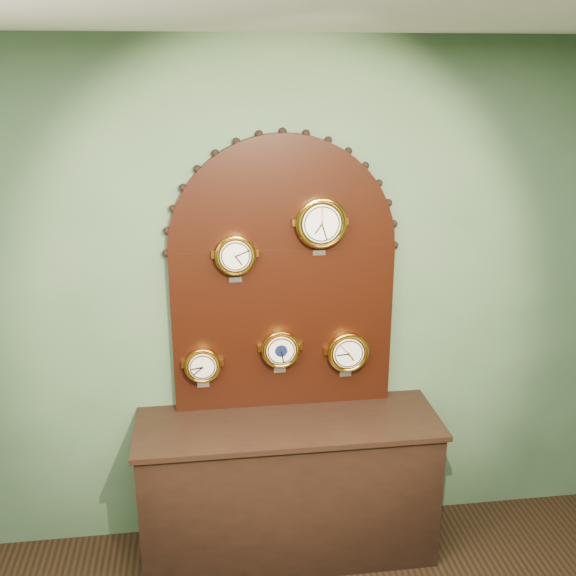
{
  "coord_description": "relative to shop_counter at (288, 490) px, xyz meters",
  "views": [
    {
      "loc": [
        -0.43,
        -0.95,
        2.65
      ],
      "look_at": [
        0.0,
        2.25,
        1.58
      ],
      "focal_mm": 42.12,
      "sensor_mm": 36.0,
      "label": 1
    }
  ],
  "objects": [
    {
      "name": "tide_clock",
      "position": [
        0.35,
        0.15,
        0.75
      ],
      "size": [
        0.23,
        0.08,
        0.28
      ],
      "color": "gold",
      "rests_on": "display_board"
    },
    {
      "name": "hygrometer",
      "position": [
        -0.45,
        0.15,
        0.72
      ],
      "size": [
        0.2,
        0.08,
        0.25
      ],
      "color": "gold",
      "rests_on": "display_board"
    },
    {
      "name": "arabic_clock",
      "position": [
        0.19,
        0.15,
        1.48
      ],
      "size": [
        0.27,
        0.08,
        0.32
      ],
      "color": "gold",
      "rests_on": "display_board"
    },
    {
      "name": "wall_back",
      "position": [
        0.0,
        0.27,
        1.0
      ],
      "size": [
        4.0,
        0.0,
        4.0
      ],
      "primitive_type": "plane",
      "rotation": [
        1.57,
        0.0,
        0.0
      ],
      "color": "#435F41",
      "rests_on": "ground"
    },
    {
      "name": "barometer",
      "position": [
        -0.02,
        0.15,
        0.79
      ],
      "size": [
        0.21,
        0.08,
        0.26
      ],
      "color": "gold",
      "rests_on": "display_board"
    },
    {
      "name": "roman_clock",
      "position": [
        -0.25,
        0.15,
        1.33
      ],
      "size": [
        0.21,
        0.08,
        0.27
      ],
      "color": "gold",
      "rests_on": "display_board"
    },
    {
      "name": "display_board",
      "position": [
        0.0,
        0.22,
        1.23
      ],
      "size": [
        1.26,
        0.06,
        1.53
      ],
      "color": "black",
      "rests_on": "shop_counter"
    },
    {
      "name": "shop_counter",
      "position": [
        0.0,
        0.0,
        0.0
      ],
      "size": [
        1.6,
        0.5,
        0.8
      ],
      "primitive_type": "cube",
      "color": "black",
      "rests_on": "ground_plane"
    }
  ]
}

